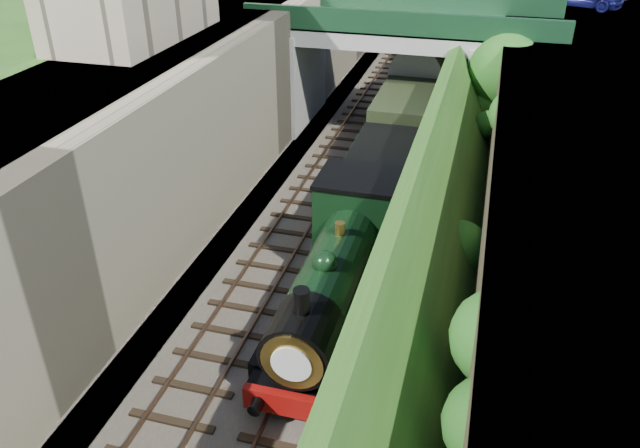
# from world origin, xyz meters

# --- Properties ---
(trackbed) EXTENTS (10.00, 90.00, 0.20)m
(trackbed) POSITION_xyz_m (0.00, 20.00, 0.10)
(trackbed) COLOR #473F38
(trackbed) RESTS_ON ground
(retaining_wall) EXTENTS (1.00, 90.00, 7.00)m
(retaining_wall) POSITION_xyz_m (-5.50, 20.00, 3.50)
(retaining_wall) COLOR #756B56
(retaining_wall) RESTS_ON ground
(street_plateau_left) EXTENTS (6.00, 90.00, 7.00)m
(street_plateau_left) POSITION_xyz_m (-9.00, 20.00, 3.50)
(street_plateau_left) COLOR #262628
(street_plateau_left) RESTS_ON ground
(street_plateau_right) EXTENTS (8.00, 90.00, 6.25)m
(street_plateau_right) POSITION_xyz_m (9.50, 20.00, 3.12)
(street_plateau_right) COLOR #262628
(street_plateau_right) RESTS_ON ground
(embankment_slope) EXTENTS (4.60, 90.00, 6.49)m
(embankment_slope) POSITION_xyz_m (4.98, 17.47, 2.72)
(embankment_slope) COLOR #1E4714
(embankment_slope) RESTS_ON ground
(track_left) EXTENTS (2.50, 90.00, 0.20)m
(track_left) POSITION_xyz_m (-2.00, 20.00, 0.25)
(track_left) COLOR black
(track_left) RESTS_ON trackbed
(track_right) EXTENTS (2.50, 90.00, 0.20)m
(track_right) POSITION_xyz_m (1.20, 20.00, 0.25)
(track_right) COLOR black
(track_right) RESTS_ON trackbed
(road_bridge) EXTENTS (16.00, 6.40, 7.25)m
(road_bridge) POSITION_xyz_m (0.94, 24.00, 4.08)
(road_bridge) COLOR gray
(road_bridge) RESTS_ON ground
(tree) EXTENTS (3.60, 3.80, 6.60)m
(tree) POSITION_xyz_m (5.91, 20.98, 4.65)
(tree) COLOR black
(tree) RESTS_ON ground
(locomotive) EXTENTS (3.10, 10.22, 3.83)m
(locomotive) POSITION_xyz_m (1.20, 6.43, 1.89)
(locomotive) COLOR black
(locomotive) RESTS_ON trackbed
(tender) EXTENTS (2.70, 6.00, 3.05)m
(tender) POSITION_xyz_m (1.20, 13.79, 1.62)
(tender) COLOR black
(tender) RESTS_ON trackbed
(coach_front) EXTENTS (2.90, 18.00, 3.70)m
(coach_front) POSITION_xyz_m (1.20, 26.39, 2.05)
(coach_front) COLOR black
(coach_front) RESTS_ON trackbed
(coach_middle) EXTENTS (2.90, 18.00, 3.70)m
(coach_middle) POSITION_xyz_m (1.20, 45.19, 2.05)
(coach_middle) COLOR black
(coach_middle) RESTS_ON trackbed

